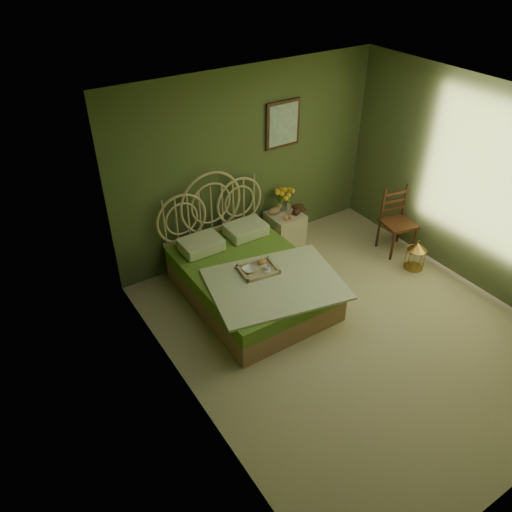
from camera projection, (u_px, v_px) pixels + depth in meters
floor at (350, 330)px, 5.95m from camera, size 4.50×4.50×0.00m
ceiling at (381, 117)px, 4.47m from camera, size 4.50×4.50×0.00m
wall_back at (249, 163)px, 6.76m from camera, size 4.00×0.00×4.00m
wall_left at (192, 307)px, 4.32m from camera, size 0.00×4.50×4.50m
wall_right at (485, 191)px, 6.10m from camera, size 0.00×4.50×4.50m
wall_art at (283, 124)px, 6.72m from camera, size 0.54×0.04×0.64m
bed at (249, 277)px, 6.32m from camera, size 1.74×2.20×1.36m
nightstand at (285, 224)px, 7.31m from camera, size 0.47×0.48×0.95m
chair at (395, 216)px, 7.11m from camera, size 0.50×0.50×0.96m
birdcage at (415, 256)px, 6.89m from camera, size 0.27×0.27×0.40m
book_lower at (295, 210)px, 7.29m from camera, size 0.16×0.21×0.02m
book_upper at (295, 208)px, 7.28m from camera, size 0.21×0.24×0.02m
cereal_bowl at (249, 270)px, 6.04m from camera, size 0.17×0.17×0.04m
coffee_cup at (266, 268)px, 6.03m from camera, size 0.08×0.08×0.08m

